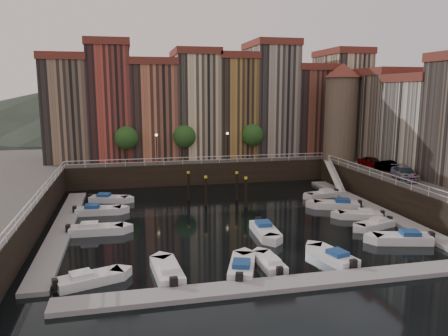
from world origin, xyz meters
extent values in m
plane|color=black|center=(0.00, 0.00, 0.00)|extent=(200.00, 200.00, 0.00)
cube|color=black|center=(0.00, 26.00, 1.50)|extent=(80.00, 20.00, 3.00)
cube|color=gray|center=(-16.20, -1.00, 0.17)|extent=(2.00, 28.00, 0.35)
cube|color=gray|center=(16.20, -1.00, 0.17)|extent=(2.00, 28.00, 0.35)
cube|color=gray|center=(0.00, -17.00, 0.17)|extent=(30.00, 2.00, 0.35)
cone|color=#2D382D|center=(-30.00, 110.00, 7.00)|extent=(80.00, 80.00, 14.00)
cone|color=#2D382D|center=(5.00, 110.00, 9.00)|extent=(100.00, 100.00, 18.00)
cone|color=#2D382D|center=(40.00, 110.00, 6.00)|extent=(70.00, 70.00, 12.00)
cube|color=#886E56|center=(-18.00, 23.50, 10.00)|extent=(6.00, 10.00, 14.00)
cube|color=brown|center=(-18.00, 23.50, 17.50)|extent=(6.30, 10.30, 1.00)
cube|color=#A43F33|center=(-12.10, 23.50, 11.00)|extent=(5.80, 10.00, 16.00)
cube|color=brown|center=(-12.10, 23.50, 19.50)|extent=(6.10, 10.30, 1.00)
cube|color=#BF6D4E|center=(-5.95, 23.50, 9.75)|extent=(6.50, 10.00, 13.50)
cube|color=brown|center=(-5.95, 23.50, 17.00)|extent=(6.80, 10.30, 1.00)
cube|color=beige|center=(0.40, 23.50, 10.50)|extent=(6.20, 10.00, 15.00)
cube|color=brown|center=(0.40, 23.50, 18.50)|extent=(6.50, 10.30, 1.00)
cube|color=#A47A3C|center=(6.30, 23.50, 10.25)|extent=(5.60, 10.00, 14.50)
cube|color=brown|center=(6.30, 23.50, 18.00)|extent=(5.90, 10.30, 1.00)
cube|color=#A59789|center=(12.30, 23.50, 11.25)|extent=(6.40, 10.00, 16.50)
cube|color=brown|center=(12.30, 23.50, 20.00)|extent=(6.70, 10.30, 1.00)
cube|color=brown|center=(18.50, 23.50, 9.50)|extent=(6.00, 10.00, 13.00)
cube|color=brown|center=(18.50, 23.50, 16.50)|extent=(6.30, 10.30, 1.00)
cube|color=beige|center=(24.45, 23.50, 10.75)|extent=(5.90, 10.00, 15.50)
cube|color=brown|center=(24.45, 23.50, 19.00)|extent=(6.20, 10.30, 1.00)
cube|color=#7C6E5D|center=(26.50, 12.00, 9.00)|extent=(9.00, 8.00, 12.00)
cube|color=brown|center=(26.50, 12.00, 15.50)|extent=(9.30, 8.30, 1.00)
cube|color=beige|center=(26.50, 4.00, 8.50)|extent=(9.00, 8.00, 11.00)
cube|color=brown|center=(26.50, 4.00, 14.50)|extent=(9.30, 8.30, 1.00)
cylinder|color=#6B5B4C|center=(20.00, 14.50, 9.00)|extent=(4.60, 4.60, 12.00)
cone|color=brown|center=(20.00, 14.50, 15.80)|extent=(5.20, 5.20, 2.00)
cylinder|color=black|center=(-10.00, 18.20, 4.20)|extent=(0.30, 0.30, 2.40)
sphere|color=#1E4719|center=(-10.00, 18.20, 6.60)|extent=(3.20, 3.20, 3.20)
cylinder|color=black|center=(-2.00, 18.20, 4.20)|extent=(0.30, 0.30, 2.40)
sphere|color=#1E4719|center=(-2.00, 18.20, 6.60)|extent=(3.20, 3.20, 3.20)
cylinder|color=black|center=(8.00, 18.20, 4.20)|extent=(0.30, 0.30, 2.40)
sphere|color=#1E4719|center=(8.00, 18.20, 6.60)|extent=(3.20, 3.20, 3.20)
cylinder|color=black|center=(-6.00, 17.20, 5.00)|extent=(0.12, 0.12, 4.00)
sphere|color=#FFD88C|center=(-6.00, 17.20, 7.00)|extent=(0.36, 0.36, 0.36)
cylinder|color=black|center=(4.00, 17.20, 5.00)|extent=(0.12, 0.12, 4.00)
sphere|color=#FFD88C|center=(4.00, 17.20, 7.00)|extent=(0.36, 0.36, 0.36)
cube|color=white|center=(0.00, 16.00, 3.95)|extent=(36.00, 0.08, 0.08)
cube|color=white|center=(0.00, 16.00, 3.50)|extent=(36.00, 0.06, 0.06)
cube|color=white|center=(18.00, -1.00, 3.95)|extent=(0.08, 34.00, 0.08)
cube|color=white|center=(18.00, -1.00, 3.50)|extent=(0.06, 34.00, 0.06)
cube|color=white|center=(-18.00, -1.00, 3.95)|extent=(0.08, 34.00, 0.08)
cube|color=white|center=(-18.00, -1.00, 3.50)|extent=(0.06, 34.00, 0.06)
cube|color=white|center=(17.10, 10.00, 1.75)|extent=(2.78, 8.26, 2.81)
cube|color=white|center=(17.10, 10.00, 2.25)|extent=(1.93, 8.32, 3.65)
cylinder|color=black|center=(-1.41, 4.77, 1.50)|extent=(0.32, 0.32, 3.60)
cylinder|color=gold|center=(-1.41, 4.77, 3.35)|extent=(0.36, 0.36, 0.25)
cylinder|color=black|center=(-2.94, 7.97, 1.50)|extent=(0.32, 0.32, 3.60)
cylinder|color=gold|center=(-2.94, 7.97, 3.35)|extent=(0.36, 0.36, 0.25)
cylinder|color=black|center=(2.87, 3.23, 1.50)|extent=(0.32, 0.32, 3.60)
cylinder|color=gold|center=(2.87, 3.23, 3.35)|extent=(0.36, 0.36, 0.25)
cylinder|color=black|center=(2.68, 6.57, 1.50)|extent=(0.32, 0.32, 3.60)
cylinder|color=gold|center=(2.68, 6.57, 3.35)|extent=(0.36, 0.36, 0.25)
cube|color=silver|center=(-12.78, -13.70, 0.29)|extent=(4.61, 2.95, 0.73)
cube|color=silver|center=(-13.33, -13.89, 0.73)|extent=(1.67, 1.55, 0.49)
cube|color=black|center=(-14.91, -14.42, 0.54)|extent=(0.48, 0.57, 0.68)
cube|color=silver|center=(-12.99, -2.77, 0.33)|extent=(4.85, 2.05, 0.81)
cube|color=silver|center=(-13.64, -2.75, 0.81)|extent=(1.57, 1.37, 0.54)
cube|color=black|center=(-15.48, -2.67, 0.60)|extent=(0.40, 0.56, 0.76)
cube|color=silver|center=(-13.19, 3.94, 0.32)|extent=(4.76, 2.06, 0.80)
cube|color=navy|center=(-13.82, 3.98, 0.80)|extent=(1.55, 1.35, 0.53)
cube|color=black|center=(-15.63, 4.08, 0.58)|extent=(0.40, 0.55, 0.74)
cube|color=silver|center=(-12.30, 9.05, 0.30)|extent=(4.71, 2.92, 0.75)
cube|color=navy|center=(-12.87, 9.23, 0.75)|extent=(1.69, 1.56, 0.50)
cube|color=black|center=(-14.50, 9.73, 0.55)|extent=(0.48, 0.58, 0.70)
cube|color=silver|center=(12.90, -11.11, 0.33)|extent=(5.10, 2.96, 0.82)
cube|color=navy|center=(13.54, -11.27, 0.82)|extent=(1.80, 1.64, 0.54)
cube|color=black|center=(15.33, -11.72, 0.60)|extent=(0.50, 0.62, 0.76)
cube|color=silver|center=(12.85, -6.86, 0.28)|extent=(4.38, 2.74, 0.70)
cube|color=silver|center=(13.39, -6.70, 0.70)|extent=(1.58, 1.46, 0.47)
cube|color=black|center=(14.90, -6.22, 0.51)|extent=(0.45, 0.54, 0.65)
cube|color=silver|center=(13.18, -3.64, 0.29)|extent=(4.59, 2.89, 0.73)
cube|color=silver|center=(13.73, -3.82, 0.73)|extent=(1.66, 1.53, 0.49)
cube|color=black|center=(15.31, -4.33, 0.54)|extent=(0.47, 0.57, 0.68)
cube|color=silver|center=(12.63, 0.53, 0.33)|extent=(5.23, 3.47, 0.83)
cube|color=navy|center=(13.26, 0.30, 0.83)|extent=(1.92, 1.79, 0.55)
cube|color=black|center=(15.02, -0.36, 0.61)|extent=(0.56, 0.65, 0.78)
cube|color=silver|center=(13.37, 5.70, 0.28)|extent=(4.34, 2.38, 0.70)
cube|color=silver|center=(13.92, 5.81, 0.70)|extent=(1.50, 1.36, 0.47)
cube|color=black|center=(15.47, 6.13, 0.51)|extent=(0.41, 0.52, 0.65)
cube|color=silver|center=(-7.55, -13.58, 0.32)|extent=(2.19, 4.77, 0.79)
cube|color=silver|center=(-7.49, -14.21, 0.79)|extent=(1.39, 1.58, 0.53)
cube|color=black|center=(-7.34, -16.00, 0.58)|extent=(0.56, 0.41, 0.74)
cube|color=silver|center=(-2.15, -13.94, 0.31)|extent=(3.14, 4.84, 0.77)
cube|color=navy|center=(-2.35, -14.52, 0.77)|extent=(1.64, 1.76, 0.51)
cube|color=black|center=(-2.93, -16.17, 0.56)|extent=(0.60, 0.51, 0.72)
cube|color=silver|center=(0.07, -13.52, 0.26)|extent=(1.66, 3.92, 0.66)
cube|color=silver|center=(0.09, -14.05, 0.66)|extent=(1.11, 1.27, 0.44)
cube|color=black|center=(0.16, -15.54, 0.48)|extent=(0.45, 0.33, 0.61)
cube|color=silver|center=(5.19, -13.46, 0.30)|extent=(2.71, 4.72, 0.76)
cube|color=navy|center=(5.33, -14.05, 0.76)|extent=(1.51, 1.66, 0.50)
cube|color=black|center=(5.73, -15.72, 0.55)|extent=(0.57, 0.46, 0.71)
imported|color=gray|center=(21.21, 7.81, 3.68)|extent=(2.56, 4.28, 1.37)
imported|color=gray|center=(21.67, 3.97, 3.70)|extent=(2.73, 4.48, 1.39)
imported|color=gray|center=(20.35, -0.36, 3.72)|extent=(3.24, 5.33, 1.45)
cube|color=silver|center=(2.01, -6.56, 0.33)|extent=(2.05, 4.85, 0.81)
cube|color=navy|center=(2.04, -5.90, 0.81)|extent=(1.37, 1.58, 0.54)
cube|color=black|center=(2.12, -4.06, 0.60)|extent=(0.56, 0.40, 0.76)
camera|label=1|loc=(-9.99, -42.87, 12.95)|focal=35.00mm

